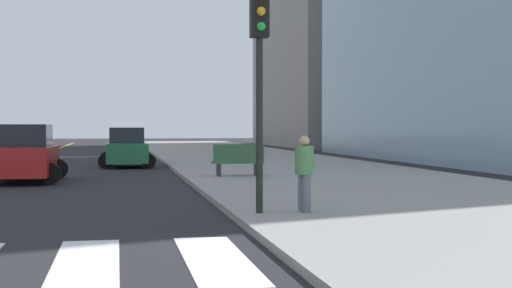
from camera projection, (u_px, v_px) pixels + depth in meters
The scene contains 7 objects.
sidewalk_kerb_east at pixel (317, 175), 27.28m from camera, with size 10.00×120.00×0.15m, color gray.
lane_divider_paint at pixel (35, 157), 44.67m from camera, with size 0.16×80.00×0.01m, color yellow.
car_green_second at pixel (127, 148), 34.21m from camera, with size 2.57×4.11×1.84m.
car_red_third at pixel (24, 155), 25.05m from camera, with size 2.78×4.41×1.96m.
traffic_light_near_corner at pixel (260, 54), 14.68m from camera, with size 0.36×0.41×4.52m.
park_bench at pixel (238, 161), 25.74m from camera, with size 1.81×0.58×1.12m.
pedestrian_waiting_east at pixel (304, 170), 14.88m from camera, with size 0.38×0.38×1.55m.
Camera 1 is at (4.93, -6.35, 1.89)m, focal length 51.61 mm.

